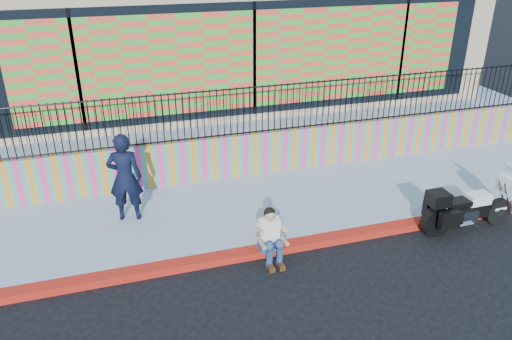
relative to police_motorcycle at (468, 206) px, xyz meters
name	(u,v)px	position (x,y,z in m)	size (l,w,h in m)	color
ground	(313,245)	(-3.29, 0.38, -0.56)	(90.00, 90.00, 0.00)	black
red_curb	(314,242)	(-3.29, 0.38, -0.48)	(16.00, 0.30, 0.15)	#B70D16
sidewalk	(286,204)	(-3.29, 2.03, -0.48)	(16.00, 3.00, 0.15)	#99A0B8
mural_wall	(264,152)	(-3.29, 3.63, 0.14)	(16.00, 0.20, 1.10)	#EC3E7C
metal_fence	(265,109)	(-3.29, 3.63, 1.29)	(15.80, 0.04, 1.20)	black
elevated_platform	(219,98)	(-3.29, 8.73, 0.07)	(16.00, 10.00, 1.25)	#99A0B8
storefront_building	(218,20)	(-3.29, 8.51, 2.69)	(14.00, 8.06, 4.00)	tan
police_motorcycle	(468,206)	(0.00, 0.00, 0.00)	(2.15, 0.71, 1.34)	black
police_officer	(125,177)	(-6.76, 2.29, 0.56)	(0.71, 0.46, 1.94)	black
seated_man	(272,241)	(-4.28, 0.12, -0.11)	(0.54, 0.71, 1.06)	navy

